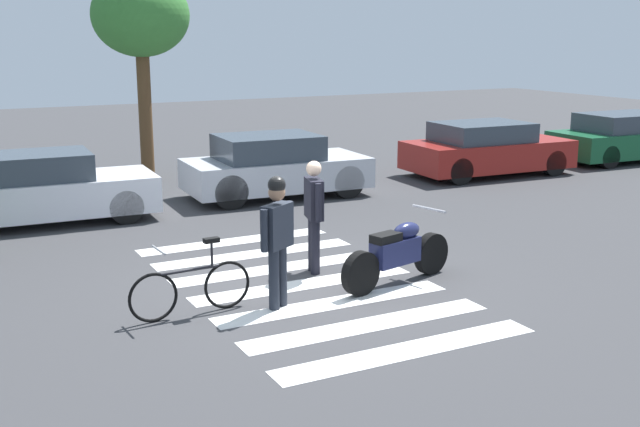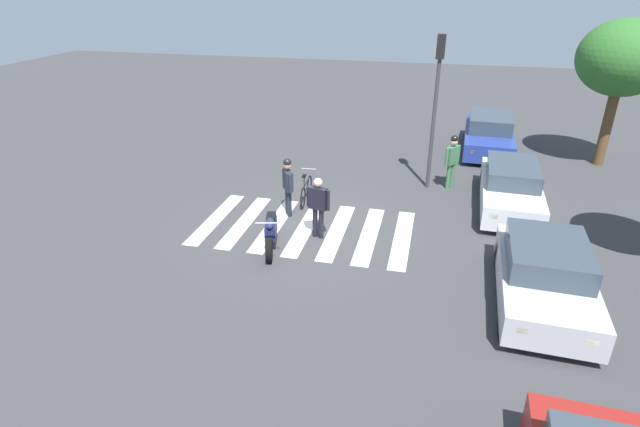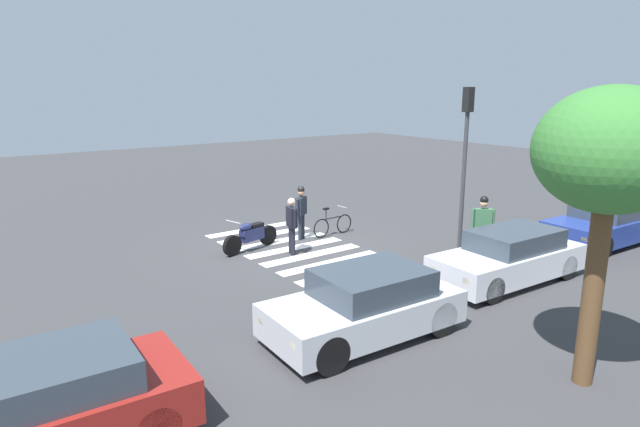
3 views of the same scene
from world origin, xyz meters
name	(u,v)px [view 2 (image 2 of 3)]	position (x,y,z in m)	size (l,w,h in m)	color
ground_plane	(305,228)	(0.00, 0.00, 0.00)	(60.00, 60.00, 0.00)	#38383A
police_motorcycle	(271,231)	(1.20, -0.59, 0.45)	(2.07, 0.80, 1.03)	black
leaning_bicycle	(306,190)	(-1.81, -0.45, 0.36)	(1.64, 0.46, 0.98)	black
officer_on_foot	(318,204)	(0.41, 0.47, 0.97)	(0.32, 0.66, 1.70)	black
officer_by_motorcycle	(288,183)	(-0.72, -0.70, 1.01)	(0.58, 0.42, 1.76)	#1E232D
pedestrian_bystander	(452,158)	(-3.96, 3.90, 1.05)	(0.55, 0.46, 1.80)	#3F724C
crosswalk_stripes	(305,228)	(0.00, 0.00, 0.00)	(3.37, 5.85, 0.01)	silver
car_blue_hatchback	(489,134)	(-8.38, 5.37, 0.67)	(4.58, 2.02, 1.41)	black
car_white_van	(511,188)	(-2.78, 5.65, 0.65)	(4.32, 1.85, 1.34)	black
car_silver_sedan	(545,276)	(2.19, 5.85, 0.66)	(4.01, 2.00, 1.37)	black
traffic_light_pole	(437,90)	(-3.87, 3.19, 3.21)	(0.34, 0.26, 4.85)	#38383D
street_tree_near	(624,59)	(-7.60, 9.31, 3.82)	(3.07, 3.07, 5.15)	brown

